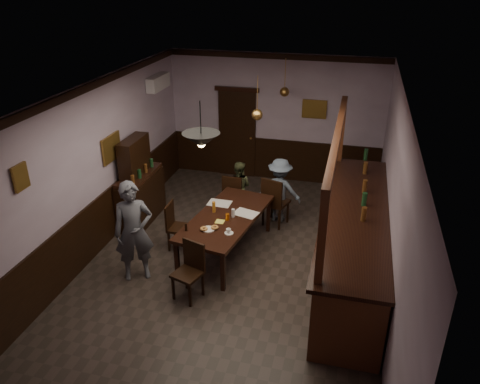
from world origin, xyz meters
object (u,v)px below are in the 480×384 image
(person_standing, at_px, (134,232))
(coffee_cup, at_px, (228,231))
(person_seated_left, at_px, (239,187))
(sideboard, at_px, (139,189))
(pendant_brass_mid, at_px, (257,115))
(chair_far_left, at_px, (233,194))
(soda_can, at_px, (227,217))
(person_seated_right, at_px, (280,190))
(chair_near, at_px, (190,268))
(chair_far_right, at_px, (274,200))
(pendant_brass_far, at_px, (284,92))
(chair_side, at_px, (175,224))
(pendant_iron, at_px, (201,140))
(dining_table, at_px, (226,219))
(bar_counter, at_px, (353,241))

(person_standing, relative_size, coffee_cup, 21.54)
(person_seated_left, bearing_deg, sideboard, 29.70)
(pendant_brass_mid, bearing_deg, person_seated_left, 131.88)
(chair_far_left, xyz_separation_m, soda_can, (0.28, -1.46, 0.29))
(person_standing, bearing_deg, person_seated_right, 23.42)
(chair_near, height_order, coffee_cup, chair_near)
(chair_near, bearing_deg, person_seated_right, 90.33)
(chair_far_right, xyz_separation_m, person_seated_left, (-0.83, 0.43, -0.01))
(chair_near, bearing_deg, pendant_brass_far, 98.89)
(chair_side, relative_size, pendant_brass_far, 1.10)
(chair_far_right, distance_m, pendant_brass_far, 2.42)
(person_seated_right, xyz_separation_m, coffee_cup, (-0.50, -2.01, 0.14))
(sideboard, distance_m, pendant_brass_far, 3.65)
(pendant_iron, relative_size, pendant_brass_far, 0.86)
(dining_table, bearing_deg, person_seated_right, 64.32)
(person_seated_right, bearing_deg, bar_counter, 137.01)
(person_seated_left, relative_size, soda_can, 9.36)
(person_seated_right, distance_m, soda_can, 1.71)
(pendant_brass_mid, xyz_separation_m, pendant_brass_far, (0.20, 1.80, 0.00))
(chair_near, bearing_deg, soda_can, 95.74)
(coffee_cup, relative_size, soda_can, 0.67)
(person_seated_right, xyz_separation_m, pendant_iron, (-0.83, -2.24, 1.75))
(dining_table, height_order, soda_can, soda_can)
(person_standing, bearing_deg, sideboard, 84.18)
(coffee_cup, height_order, pendant_iron, pendant_iron)
(person_seated_left, xyz_separation_m, soda_can, (0.25, -1.73, 0.25))
(person_seated_right, distance_m, pendant_brass_mid, 1.73)
(chair_near, relative_size, sideboard, 0.53)
(dining_table, bearing_deg, bar_counter, -2.09)
(chair_far_right, relative_size, pendant_iron, 1.50)
(person_seated_left, distance_m, person_seated_right, 0.91)
(dining_table, height_order, person_seated_right, person_seated_right)
(pendant_brass_far, bearing_deg, chair_side, -116.32)
(dining_table, relative_size, pendant_iron, 3.36)
(chair_far_right, bearing_deg, pendant_brass_mid, 36.00)
(chair_side, xyz_separation_m, pendant_iron, (0.81, -0.73, 1.93))
(pendant_brass_far, bearing_deg, bar_counter, -60.05)
(chair_far_right, xyz_separation_m, chair_side, (-1.59, -1.23, -0.08))
(person_standing, distance_m, person_seated_right, 3.18)
(chair_side, xyz_separation_m, person_seated_right, (1.64, 1.51, 0.18))
(chair_far_right, relative_size, chair_side, 1.17)
(dining_table, xyz_separation_m, chair_far_left, (-0.22, 1.33, -0.16))
(chair_far_right, bearing_deg, dining_table, 79.02)
(pendant_brass_mid, relative_size, pendant_brass_far, 1.00)
(dining_table, bearing_deg, person_standing, -139.52)
(pendant_iron, bearing_deg, pendant_brass_far, 80.21)
(coffee_cup, bearing_deg, pendant_brass_far, 94.47)
(chair_far_left, relative_size, coffee_cup, 11.89)
(coffee_cup, distance_m, pendant_brass_far, 3.74)
(chair_far_left, xyz_separation_m, chair_near, (0.02, -2.64, -0.01))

